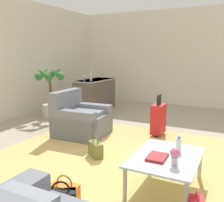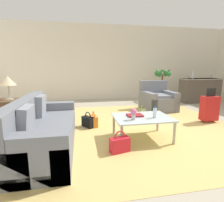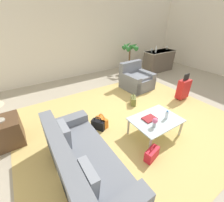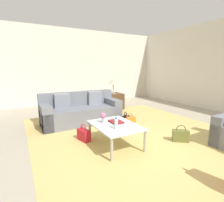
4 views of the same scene
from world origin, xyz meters
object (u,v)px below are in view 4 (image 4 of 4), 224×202
coffee_table (115,127)px  table_lamp (113,81)px  flower_vase (103,117)px  handbag_orange (129,121)px  handbag_red (84,135)px  couch (81,112)px  handbag_black (125,120)px  coffee_table_book (116,122)px  side_table (113,101)px  handbag_olive (181,135)px  water_bottle (116,124)px

coffee_table → table_lamp: size_ratio=1.85×
table_lamp → coffee_table: bearing=-28.2°
flower_vase → handbag_orange: flower_vase is taller
table_lamp → handbag_red: 3.12m
flower_vase → coffee_table: bearing=34.3°
couch → handbag_red: size_ratio=5.87×
flower_vase → handbag_black: flower_vase is taller
table_lamp → handbag_red: table_lamp is taller
flower_vase → handbag_red: size_ratio=0.57×
coffee_table_book → side_table: bearing=151.3°
handbag_black → handbag_olive: (1.44, 0.43, 0.00)m
couch → side_table: couch is taller
couch → table_lamp: (-1.01, 1.60, 0.72)m
flower_vase → handbag_orange: 1.29m
coffee_table → handbag_olive: bearing=70.1°
handbag_orange → handbag_black: bearing=-160.2°
couch → table_lamp: size_ratio=3.70×
side_table → coffee_table: bearing=-28.2°
handbag_black → handbag_olive: size_ratio=1.00×
flower_vase → handbag_orange: bearing=120.7°
table_lamp → handbag_olive: (3.26, -0.22, -0.89)m
side_table → handbag_black: 1.94m
coffee_table_book → table_lamp: 3.09m
coffee_table → handbag_black: size_ratio=2.94×
coffee_table → water_bottle: 0.27m
handbag_orange → coffee_table_book: bearing=-48.5°
coffee_table_book → handbag_black: 1.19m
handbag_olive → table_lamp: bearing=176.2°
coffee_table → flower_vase: bearing=-145.7°
coffee_table_book → side_table: size_ratio=0.47×
coffee_table_book → handbag_olive: 1.37m
flower_vase → water_bottle: bearing=6.8°
flower_vase → handbag_olive: flower_vase is taller
flower_vase → handbag_red: 0.61m
coffee_table → side_table: 3.18m
flower_vase → side_table: flower_vase is taller
coffee_table → table_lamp: 3.24m
table_lamp → handbag_red: (2.27, -1.95, -0.89)m
handbag_olive → handbag_black: bearing=-163.3°
couch → handbag_orange: (0.94, 1.00, -0.17)m
couch → flower_vase: (1.57, -0.05, 0.26)m
couch → side_table: (-1.01, 1.60, -0.01)m
coffee_table_book → water_bottle: bearing=-30.1°
handbag_orange → handbag_black: 0.14m
couch → coffee_table: couch is taller
water_bottle → handbag_olive: 1.46m
couch → water_bottle: couch is taller
handbag_olive → couch: bearing=-148.4°
couch → table_lamp: table_lamp is taller
couch → flower_vase: bearing=-1.8°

